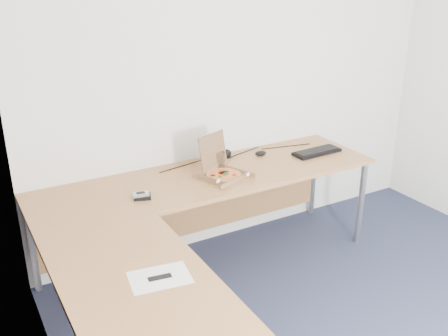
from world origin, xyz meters
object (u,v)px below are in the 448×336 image
keyboard (317,152)px  wallet (142,197)px  pizza_box (223,173)px  desk (196,214)px  drinking_glass (220,160)px

keyboard → wallet: (-1.49, -0.09, -0.00)m
pizza_box → desk: bearing=-159.5°
keyboard → wallet: keyboard is taller
drinking_glass → keyboard: drinking_glass is taller
wallet → pizza_box: bearing=23.8°
desk → keyboard: keyboard is taller
drinking_glass → desk: bearing=-131.8°
desk → keyboard: 1.33m
drinking_glass → wallet: (-0.68, -0.19, -0.05)m
drinking_glass → keyboard: 0.82m
drinking_glass → pizza_box: bearing=-112.6°
wallet → drinking_glass: bearing=35.6°
pizza_box → keyboard: size_ratio=0.79×
pizza_box → wallet: (-0.62, -0.05, -0.02)m
desk → wallet: size_ratio=23.06×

